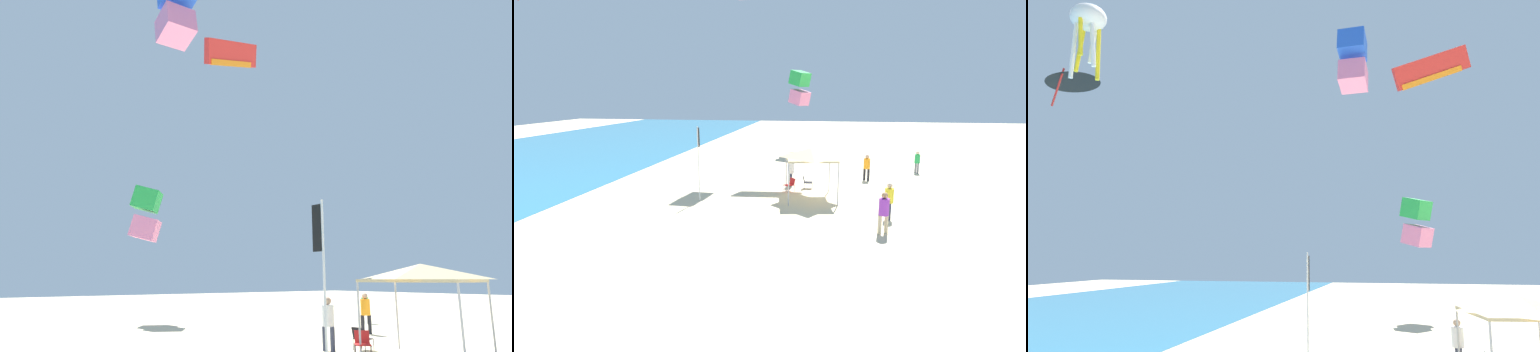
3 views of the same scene
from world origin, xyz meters
The scene contains 8 objects.
canopy_tent centered at (-2.08, 3.41, 2.71)m, with size 3.77×3.28×3.03m.
banner_flag centered at (-3.59, 9.73, 2.59)m, with size 0.36×0.06×4.34m.
person_watching_sky centered at (0.91, 4.86, 1.11)m, with size 0.50×0.45×1.88m.
kite_box_blue centered at (5.99, 8.91, 14.75)m, with size 1.82×1.55×3.39m.
kite_delta_black centered at (6.58, 26.98, 15.62)m, with size 3.47×3.52×2.86m.
kite_parafoil_red centered at (7.53, 4.70, 14.53)m, with size 1.97×4.39×2.77m.
kite_octopus_white centered at (2.33, 22.92, 16.89)m, with size 1.91×1.91×4.25m.
kite_box_green centered at (15.79, 5.54, 6.58)m, with size 2.30×2.35×3.54m.
Camera 3 is at (-18.61, 6.95, 4.21)m, focal length 33.20 mm.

